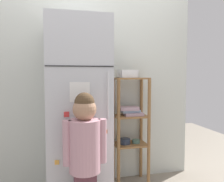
# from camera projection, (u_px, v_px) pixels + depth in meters

# --- Properties ---
(kitchen_wall_back) EXTENTS (2.44, 0.03, 2.27)m
(kitchen_wall_back) POSITION_uv_depth(u_px,v_px,m) (89.00, 83.00, 2.62)
(kitchen_wall_back) COLOR silver
(kitchen_wall_back) RESTS_ON ground
(refrigerator) EXTENTS (0.60, 0.64, 1.77)m
(refrigerator) POSITION_uv_depth(u_px,v_px,m) (78.00, 110.00, 2.27)
(refrigerator) COLOR silver
(refrigerator) RESTS_ON ground
(child_standing) EXTENTS (0.35, 0.26, 1.09)m
(child_standing) POSITION_uv_depth(u_px,v_px,m) (85.00, 145.00, 1.85)
(child_standing) COLOR brown
(child_standing) RESTS_ON ground
(pantry_shelf_unit) EXTENTS (0.38, 0.28, 1.20)m
(pantry_shelf_unit) POSITION_uv_depth(u_px,v_px,m) (130.00, 122.00, 2.58)
(pantry_shelf_unit) COLOR olive
(pantry_shelf_unit) RESTS_ON ground
(fruit_bin) EXTENTS (0.20, 0.17, 0.09)m
(fruit_bin) POSITION_uv_depth(u_px,v_px,m) (128.00, 75.00, 2.54)
(fruit_bin) COLOR white
(fruit_bin) RESTS_ON pantry_shelf_unit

